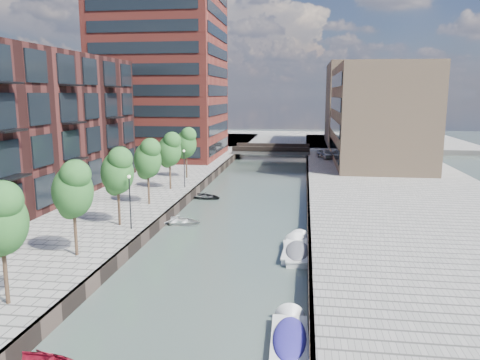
% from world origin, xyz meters
% --- Properties ---
extents(water, '(300.00, 300.00, 0.00)m').
position_xyz_m(water, '(0.00, 40.00, 0.00)').
color(water, '#38473F').
rests_on(water, ground).
extents(quay_right, '(20.00, 140.00, 1.00)m').
position_xyz_m(quay_right, '(16.00, 40.00, 0.50)').
color(quay_right, gray).
rests_on(quay_right, ground).
extents(quay_wall_left, '(0.25, 140.00, 1.00)m').
position_xyz_m(quay_wall_left, '(-6.10, 40.00, 0.50)').
color(quay_wall_left, '#332823').
rests_on(quay_wall_left, ground).
extents(quay_wall_right, '(0.25, 140.00, 1.00)m').
position_xyz_m(quay_wall_right, '(6.10, 40.00, 0.50)').
color(quay_wall_right, '#332823').
rests_on(quay_wall_right, ground).
extents(far_closure, '(80.00, 40.00, 1.00)m').
position_xyz_m(far_closure, '(0.00, 100.00, 0.50)').
color(far_closure, gray).
rests_on(far_closure, ground).
extents(apartment_block, '(8.00, 38.00, 14.00)m').
position_xyz_m(apartment_block, '(-20.00, 30.00, 8.00)').
color(apartment_block, black).
rests_on(apartment_block, quay_left).
extents(tower, '(18.00, 18.00, 30.00)m').
position_xyz_m(tower, '(-17.00, 65.00, 16.00)').
color(tower, maroon).
rests_on(tower, quay_left).
extents(tan_block_near, '(12.00, 25.00, 14.00)m').
position_xyz_m(tan_block_near, '(16.00, 62.00, 8.00)').
color(tan_block_near, tan).
rests_on(tan_block_near, quay_right).
extents(tan_block_far, '(12.00, 20.00, 16.00)m').
position_xyz_m(tan_block_far, '(16.00, 88.00, 9.00)').
color(tan_block_far, tan).
rests_on(tan_block_far, quay_right).
extents(bridge, '(13.00, 6.00, 1.30)m').
position_xyz_m(bridge, '(0.00, 72.00, 1.39)').
color(bridge, gray).
rests_on(bridge, ground).
extents(tree_1, '(2.50, 2.50, 5.95)m').
position_xyz_m(tree_1, '(-8.50, 11.00, 5.31)').
color(tree_1, '#382619').
rests_on(tree_1, quay_left).
extents(tree_2, '(2.50, 2.50, 5.95)m').
position_xyz_m(tree_2, '(-8.50, 18.00, 5.31)').
color(tree_2, '#382619').
rests_on(tree_2, quay_left).
extents(tree_3, '(2.50, 2.50, 5.95)m').
position_xyz_m(tree_3, '(-8.50, 25.00, 5.31)').
color(tree_3, '#382619').
rests_on(tree_3, quay_left).
extents(tree_4, '(2.50, 2.50, 5.95)m').
position_xyz_m(tree_4, '(-8.50, 32.00, 5.31)').
color(tree_4, '#382619').
rests_on(tree_4, quay_left).
extents(tree_5, '(2.50, 2.50, 5.95)m').
position_xyz_m(tree_5, '(-8.50, 39.00, 5.31)').
color(tree_5, '#382619').
rests_on(tree_5, quay_left).
extents(tree_6, '(2.50, 2.50, 5.95)m').
position_xyz_m(tree_6, '(-8.50, 46.00, 5.31)').
color(tree_6, '#382619').
rests_on(tree_6, quay_left).
extents(lamp_1, '(0.24, 0.24, 4.12)m').
position_xyz_m(lamp_1, '(-7.20, 24.00, 3.51)').
color(lamp_1, black).
rests_on(lamp_1, quay_left).
extents(lamp_2, '(0.24, 0.24, 4.12)m').
position_xyz_m(lamp_2, '(-7.20, 40.00, 3.51)').
color(lamp_2, black).
rests_on(lamp_2, quay_left).
extents(sloop_3, '(4.64, 3.53, 0.90)m').
position_xyz_m(sloop_3, '(-5.18, 29.33, 0.00)').
color(sloop_3, beige).
rests_on(sloop_3, ground).
extents(sloop_4, '(4.88, 4.20, 0.85)m').
position_xyz_m(sloop_4, '(-5.02, 39.50, 0.00)').
color(sloop_4, black).
rests_on(sloop_4, ground).
extents(motorboat_2, '(2.08, 5.39, 1.77)m').
position_xyz_m(motorboat_2, '(5.30, 23.59, 0.10)').
color(motorboat_2, silver).
rests_on(motorboat_2, ground).
extents(motorboat_3, '(1.79, 4.79, 1.58)m').
position_xyz_m(motorboat_3, '(5.13, 11.07, 0.19)').
color(motorboat_3, silver).
rests_on(motorboat_3, ground).
extents(motorboat_4, '(2.13, 5.20, 1.69)m').
position_xyz_m(motorboat_4, '(5.24, 22.82, 0.21)').
color(motorboat_4, silver).
rests_on(motorboat_4, ground).
extents(car, '(3.00, 4.58, 1.45)m').
position_xyz_m(car, '(8.91, 65.83, 1.72)').
color(car, '#9E9FA3').
rests_on(car, quay_right).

